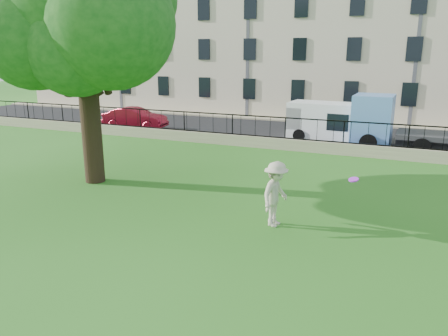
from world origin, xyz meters
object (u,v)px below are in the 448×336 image
at_px(red_sedan, 135,118).
at_px(tree, 80,10).
at_px(white_van, 335,122).
at_px(blue_truck, 420,124).
at_px(man, 276,194).
at_px(frisbee, 354,179).

bearing_deg(red_sedan, tree, -160.92).
bearing_deg(white_van, red_sedan, -171.23).
bearing_deg(blue_truck, man, -105.30).
bearing_deg(tree, blue_truck, 42.30).
distance_m(tree, man, 9.96).
relative_size(man, red_sedan, 0.46).
xyz_separation_m(frisbee, red_sedan, (-15.70, 12.92, -1.06)).
xyz_separation_m(man, white_van, (-0.50, 13.66, 0.11)).
bearing_deg(white_van, man, -83.53).
height_order(man, blue_truck, blue_truck).
distance_m(man, red_sedan, 18.51).
relative_size(tree, frisbee, 36.55).
bearing_deg(white_van, tree, -118.02).
bearing_deg(red_sedan, blue_truck, -97.01).
relative_size(tree, red_sedan, 2.31).
bearing_deg(blue_truck, red_sedan, -177.72).
xyz_separation_m(tree, white_van, (7.60, 11.98, -5.44)).
xyz_separation_m(white_van, blue_truck, (4.50, -0.97, 0.32)).
bearing_deg(man, white_van, 11.91).
distance_m(frisbee, red_sedan, 20.36).
bearing_deg(blue_truck, tree, -135.52).
relative_size(red_sedan, white_van, 0.82).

